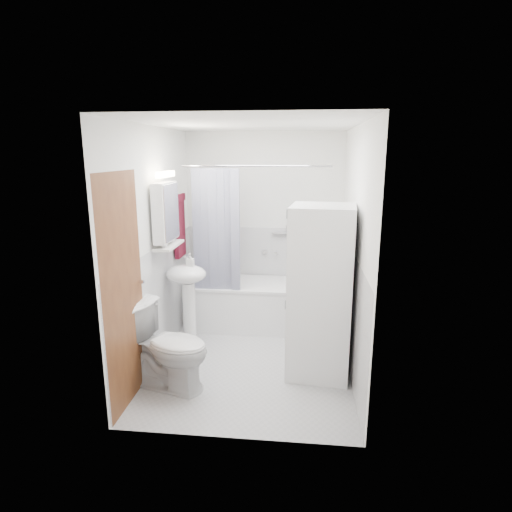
# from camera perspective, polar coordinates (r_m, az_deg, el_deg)

# --- Properties ---
(floor) EXTENTS (2.60, 2.60, 0.00)m
(floor) POSITION_cam_1_polar(r_m,az_deg,el_deg) (4.68, -0.45, -13.61)
(floor) COLOR #B8B8BD
(floor) RESTS_ON ground
(room_walls) EXTENTS (2.60, 2.60, 2.60)m
(room_walls) POSITION_cam_1_polar(r_m,az_deg,el_deg) (4.21, -0.49, 4.69)
(room_walls) COLOR white
(room_walls) RESTS_ON ground
(wainscot) EXTENTS (1.98, 2.58, 2.58)m
(wainscot) POSITION_cam_1_polar(r_m,az_deg,el_deg) (4.71, -0.05, -5.47)
(wainscot) COLOR white
(wainscot) RESTS_ON ground
(door) EXTENTS (0.05, 2.00, 2.00)m
(door) POSITION_cam_1_polar(r_m,az_deg,el_deg) (4.02, -15.00, -3.32)
(door) COLOR brown
(door) RESTS_ON ground
(bathtub) EXTENTS (1.49, 0.70, 0.57)m
(bathtub) POSITION_cam_1_polar(r_m,az_deg,el_deg) (5.40, 0.33, -6.19)
(bathtub) COLOR white
(bathtub) RESTS_ON ground
(tub_spout) EXTENTS (0.04, 0.12, 0.04)m
(tub_spout) POSITION_cam_1_polar(r_m,az_deg,el_deg) (5.54, 2.74, 0.51)
(tub_spout) COLOR silver
(tub_spout) RESTS_ON room_walls
(curtain_rod) EXTENTS (1.67, 0.02, 0.02)m
(curtain_rod) POSITION_cam_1_polar(r_m,az_deg,el_deg) (4.79, -0.01, 11.93)
(curtain_rod) COLOR silver
(curtain_rod) RESTS_ON room_walls
(shower_curtain) EXTENTS (0.55, 0.02, 1.45)m
(shower_curtain) POSITION_cam_1_polar(r_m,az_deg,el_deg) (4.94, -5.31, 3.17)
(shower_curtain) COLOR #131745
(shower_curtain) RESTS_ON curtain_rod
(sink) EXTENTS (0.44, 0.37, 1.04)m
(sink) POSITION_cam_1_polar(r_m,az_deg,el_deg) (4.77, -9.17, -4.09)
(sink) COLOR white
(sink) RESTS_ON ground
(medicine_cabinet) EXTENTS (0.13, 0.50, 0.71)m
(medicine_cabinet) POSITION_cam_1_polar(r_m,az_deg,el_deg) (4.49, -11.94, 5.96)
(medicine_cabinet) COLOR white
(medicine_cabinet) RESTS_ON room_walls
(shelf) EXTENTS (0.18, 0.54, 0.02)m
(shelf) POSITION_cam_1_polar(r_m,az_deg,el_deg) (4.55, -11.54, 1.40)
(shelf) COLOR silver
(shelf) RESTS_ON room_walls
(shower_caddy) EXTENTS (0.22, 0.06, 0.02)m
(shower_caddy) POSITION_cam_1_polar(r_m,az_deg,el_deg) (5.47, 3.29, 3.15)
(shower_caddy) COLOR silver
(shower_caddy) RESTS_ON room_walls
(towel) EXTENTS (0.07, 0.31, 0.75)m
(towel) POSITION_cam_1_polar(r_m,az_deg,el_deg) (5.09, -10.16, 4.16)
(towel) COLOR #510E17
(towel) RESTS_ON room_walls
(washer_dryer) EXTENTS (0.66, 0.65, 1.67)m
(washer_dryer) POSITION_cam_1_polar(r_m,az_deg,el_deg) (4.17, 8.55, -4.77)
(washer_dryer) COLOR white
(washer_dryer) RESTS_ON ground
(toilet) EXTENTS (0.91, 0.66, 0.80)m
(toilet) POSITION_cam_1_polar(r_m,az_deg,el_deg) (4.11, -11.72, -11.76)
(toilet) COLOR white
(toilet) RESTS_ON ground
(soap_pump) EXTENTS (0.08, 0.17, 0.08)m
(soap_pump) POSITION_cam_1_polar(r_m,az_deg,el_deg) (4.70, -8.76, -1.24)
(soap_pump) COLOR gray
(soap_pump) RESTS_ON sink
(shelf_bottle) EXTENTS (0.07, 0.18, 0.07)m
(shelf_bottle) POSITION_cam_1_polar(r_m,az_deg,el_deg) (4.40, -12.16, 1.60)
(shelf_bottle) COLOR gray
(shelf_bottle) RESTS_ON shelf
(shelf_cup) EXTENTS (0.10, 0.09, 0.10)m
(shelf_cup) POSITION_cam_1_polar(r_m,az_deg,el_deg) (4.65, -11.14, 2.47)
(shelf_cup) COLOR gray
(shelf_cup) RESTS_ON shelf
(shampoo_a) EXTENTS (0.13, 0.17, 0.13)m
(shampoo_a) POSITION_cam_1_polar(r_m,az_deg,el_deg) (5.45, 4.70, 3.90)
(shampoo_a) COLOR gray
(shampoo_a) RESTS_ON shower_caddy
(shampoo_b) EXTENTS (0.08, 0.21, 0.08)m
(shampoo_b) POSITION_cam_1_polar(r_m,az_deg,el_deg) (5.46, 5.95, 3.61)
(shampoo_b) COLOR #266199
(shampoo_b) RESTS_ON shower_caddy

